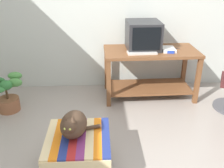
{
  "coord_description": "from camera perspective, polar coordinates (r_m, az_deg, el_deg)",
  "views": [
    {
      "loc": [
        -0.21,
        -1.86,
        1.82
      ],
      "look_at": [
        -0.07,
        0.85,
        0.55
      ],
      "focal_mm": 41.03,
      "sensor_mm": 36.0,
      "label": 1
    }
  ],
  "objects": [
    {
      "name": "keyboard",
      "position": [
        3.53,
        6.71,
        6.95
      ],
      "size": [
        0.41,
        0.17,
        0.02
      ],
      "primitive_type": "cube",
      "rotation": [
        0.0,
        0.0,
        0.05
      ],
      "color": "beige",
      "rests_on": "desk"
    },
    {
      "name": "cat",
      "position": [
        2.37,
        -8.59,
        -8.91
      ],
      "size": [
        0.39,
        0.38,
        0.29
      ],
      "rotation": [
        0.0,
        0.0,
        -0.19
      ],
      "color": "#473323",
      "rests_on": "ottoman_with_blanket"
    },
    {
      "name": "desk",
      "position": [
        3.77,
        8.48,
        4.19
      ],
      "size": [
        1.34,
        0.67,
        0.72
      ],
      "rotation": [
        0.0,
        0.0,
        0.02
      ],
      "color": "brown",
      "rests_on": "ground_plane"
    },
    {
      "name": "back_wall",
      "position": [
        3.95,
        0.14,
        17.53
      ],
      "size": [
        8.0,
        0.1,
        2.6
      ],
      "primitive_type": "cube",
      "color": "silver",
      "rests_on": "ground_plane"
    },
    {
      "name": "book",
      "position": [
        3.71,
        12.43,
        7.56
      ],
      "size": [
        0.19,
        0.25,
        0.04
      ],
      "primitive_type": "cube",
      "rotation": [
        0.0,
        0.0,
        -0.03
      ],
      "color": "white",
      "rests_on": "desk"
    },
    {
      "name": "pen",
      "position": [
        3.83,
        13.86,
        7.73
      ],
      "size": [
        0.13,
        0.06,
        0.01
      ],
      "primitive_type": "cylinder",
      "rotation": [
        0.0,
        1.57,
        2.72
      ],
      "color": "black",
      "rests_on": "desk"
    },
    {
      "name": "ottoman_with_blanket",
      "position": [
        2.54,
        -7.41,
        -15.04
      ],
      "size": [
        0.59,
        0.63,
        0.38
      ],
      "color": "#7A664C",
      "rests_on": "ground_plane"
    },
    {
      "name": "potted_plant",
      "position": [
        3.7,
        -22.42,
        -1.96
      ],
      "size": [
        0.44,
        0.37,
        0.52
      ],
      "color": "brown",
      "rests_on": "ground_plane"
    },
    {
      "name": "stapler",
      "position": [
        3.6,
        12.83,
        7.01
      ],
      "size": [
        0.11,
        0.06,
        0.04
      ],
      "primitive_type": "cube",
      "rotation": [
        0.0,
        0.0,
        1.37
      ],
      "color": "#2342B7",
      "rests_on": "desk"
    },
    {
      "name": "tv_monitor",
      "position": [
        3.7,
        6.95,
        10.68
      ],
      "size": [
        0.47,
        0.5,
        0.39
      ],
      "rotation": [
        0.0,
        0.0,
        0.02
      ],
      "color": "#28282B",
      "rests_on": "desk"
    }
  ]
}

